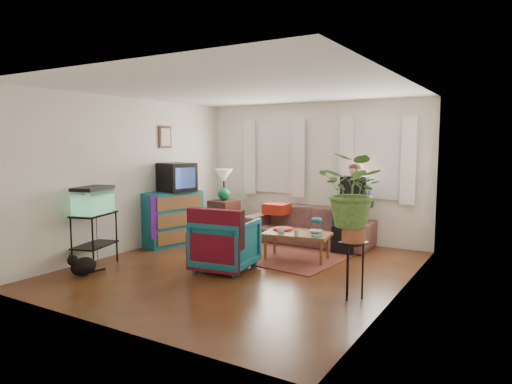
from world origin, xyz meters
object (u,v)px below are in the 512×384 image
Objects in this scene: armchair at (226,242)px; coffee_table at (297,246)px; sofa at (309,219)px; side_table at (224,218)px; dresser at (171,218)px; plant_stand at (353,270)px; aquarium_stand at (95,240)px.

coffee_table is at bearing -128.83° from armchair.
sofa is at bearing 97.23° from coffee_table.
side_table is 1.25m from dresser.
sofa reaches higher than plant_stand.
sofa is at bearing 4.73° from side_table.
dresser is (-2.12, -1.34, 0.03)m from sofa.
sofa reaches higher than side_table.
dresser is 2.01m from armchair.
armchair is at bearing -98.44° from sofa.
plant_stand is at bearing -55.79° from sofa.
aquarium_stand is (-0.35, -2.89, 0.05)m from side_table.
aquarium_stand is 2.00m from armchair.
dresser is at bearing 163.57° from plant_stand.
sofa reaches higher than armchair.
armchair is at bearing 172.68° from plant_stand.
dresser is at bearing -148.02° from sofa.
aquarium_stand is at bearing -96.90° from side_table.
armchair reaches higher than coffee_table.
sofa is 3.71m from aquarium_stand.
coffee_table is (0.32, -1.16, -0.24)m from sofa.
coffee_table is 1.90m from plant_stand.
side_table reaches higher than coffee_table.
sofa is 3.36× the size of plant_stand.
aquarium_stand is at bearing -125.32° from sofa.
plant_stand is at bearing -33.69° from side_table.
armchair reaches higher than side_table.
side_table is 2.53m from armchair.
sofa is 2.90× the size of aquarium_stand.
side_table is at bearing -175.53° from sofa.
sofa reaches higher than aquarium_stand.
plant_stand is (3.82, -1.13, -0.14)m from dresser.
sofa is 2.22× the size of coffee_table.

